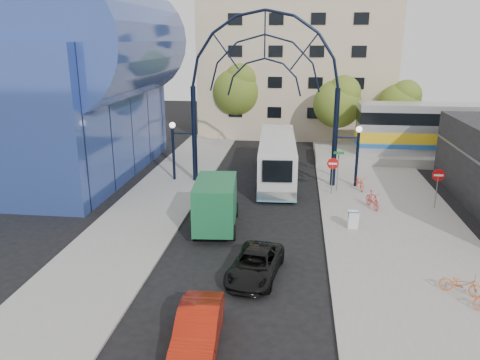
# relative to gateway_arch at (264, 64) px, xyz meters

# --- Properties ---
(ground) EXTENTS (120.00, 120.00, 0.00)m
(ground) POSITION_rel_gateway_arch_xyz_m (0.00, -14.00, -8.56)
(ground) COLOR black
(ground) RESTS_ON ground
(sidewalk_east) EXTENTS (8.00, 56.00, 0.12)m
(sidewalk_east) POSITION_rel_gateway_arch_xyz_m (8.00, -10.00, -8.50)
(sidewalk_east) COLOR gray
(sidewalk_east) RESTS_ON ground
(plaza_west) EXTENTS (5.00, 50.00, 0.12)m
(plaza_west) POSITION_rel_gateway_arch_xyz_m (-6.50, -8.00, -8.50)
(plaza_west) COLOR gray
(plaza_west) RESTS_ON ground
(gateway_arch) EXTENTS (13.64, 0.44, 12.10)m
(gateway_arch) POSITION_rel_gateway_arch_xyz_m (0.00, 0.00, 0.00)
(gateway_arch) COLOR black
(gateway_arch) RESTS_ON ground
(stop_sign) EXTENTS (0.80, 0.07, 2.50)m
(stop_sign) POSITION_rel_gateway_arch_xyz_m (4.80, -2.00, -6.56)
(stop_sign) COLOR slate
(stop_sign) RESTS_ON sidewalk_east
(do_not_enter_sign) EXTENTS (0.76, 0.07, 2.48)m
(do_not_enter_sign) POSITION_rel_gateway_arch_xyz_m (11.00, -4.00, -6.58)
(do_not_enter_sign) COLOR slate
(do_not_enter_sign) RESTS_ON sidewalk_east
(street_name_sign) EXTENTS (0.70, 0.70, 2.80)m
(street_name_sign) POSITION_rel_gateway_arch_xyz_m (5.20, -1.40, -6.43)
(street_name_sign) COLOR slate
(street_name_sign) RESTS_ON sidewalk_east
(sandwich_board) EXTENTS (0.55, 0.61, 0.99)m
(sandwich_board) POSITION_rel_gateway_arch_xyz_m (5.60, -8.02, -7.81)
(sandwich_board) COLOR white
(sandwich_board) RESTS_ON sidewalk_east
(transit_hall) EXTENTS (16.50, 18.00, 14.50)m
(transit_hall) POSITION_rel_gateway_arch_xyz_m (-15.30, 1.00, -1.86)
(transit_hall) COLOR #324B9A
(transit_hall) RESTS_ON ground
(apartment_block) EXTENTS (20.00, 12.10, 14.00)m
(apartment_block) POSITION_rel_gateway_arch_xyz_m (2.00, 20.97, -1.55)
(apartment_block) COLOR #CCB08D
(apartment_block) RESTS_ON ground
(tree_north_a) EXTENTS (4.48, 4.48, 7.00)m
(tree_north_a) POSITION_rel_gateway_arch_xyz_m (6.12, 11.93, -3.95)
(tree_north_a) COLOR #382314
(tree_north_a) RESTS_ON ground
(tree_north_b) EXTENTS (5.12, 5.12, 8.00)m
(tree_north_b) POSITION_rel_gateway_arch_xyz_m (-3.88, 15.93, -3.29)
(tree_north_b) COLOR #382314
(tree_north_b) RESTS_ON ground
(tree_north_c) EXTENTS (4.16, 4.16, 6.50)m
(tree_north_c) POSITION_rel_gateway_arch_xyz_m (12.12, 13.93, -4.28)
(tree_north_c) COLOR #382314
(tree_north_c) RESTS_ON ground
(city_bus) EXTENTS (3.15, 11.67, 3.17)m
(city_bus) POSITION_rel_gateway_arch_xyz_m (0.96, 1.25, -6.90)
(city_bus) COLOR silver
(city_bus) RESTS_ON ground
(green_truck) EXTENTS (2.63, 5.93, 2.91)m
(green_truck) POSITION_rel_gateway_arch_xyz_m (-1.95, -8.38, -7.10)
(green_truck) COLOR black
(green_truck) RESTS_ON ground
(black_suv) EXTENTS (2.59, 4.55, 1.20)m
(black_suv) POSITION_rel_gateway_arch_xyz_m (0.73, -13.92, -7.96)
(black_suv) COLOR black
(black_suv) RESTS_ON ground
(red_sedan) EXTENTS (1.69, 4.21, 1.36)m
(red_sedan) POSITION_rel_gateway_arch_xyz_m (-0.76, -19.06, -7.88)
(red_sedan) COLOR #9B1909
(red_sedan) RESTS_ON ground
(bike_near_a) EXTENTS (1.03, 1.99, 1.00)m
(bike_near_a) POSITION_rel_gateway_arch_xyz_m (6.80, -0.67, -7.94)
(bike_near_a) COLOR #FD4E32
(bike_near_a) RESTS_ON sidewalk_east
(bike_near_b) EXTENTS (0.99, 1.82, 1.05)m
(bike_near_b) POSITION_rel_gateway_arch_xyz_m (7.14, -4.50, -7.91)
(bike_near_b) COLOR red
(bike_near_b) RESTS_ON sidewalk_east
(bike_far_a) EXTENTS (1.80, 1.20, 0.89)m
(bike_far_a) POSITION_rel_gateway_arch_xyz_m (9.26, -14.53, -7.99)
(bike_far_a) COLOR #CB6228
(bike_far_a) RESTS_ON sidewalk_east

